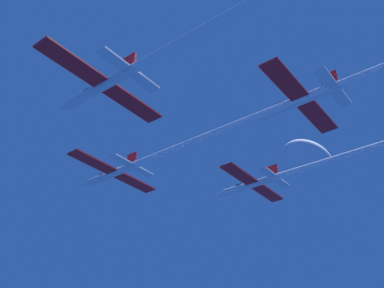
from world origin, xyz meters
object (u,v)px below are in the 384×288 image
jet_lead (164,153)px  jet_left_wing (154,57)px  jet_right_wing (295,171)px  jet_slot (382,68)px

jet_lead → jet_left_wing: size_ratio=1.19×
jet_left_wing → jet_right_wing: jet_right_wing is taller
jet_lead → jet_slot: jet_lead is taller
jet_lead → jet_slot: size_ratio=1.04×
jet_left_wing → jet_right_wing: bearing=1.1°
jet_left_wing → jet_slot: 26.50m
jet_lead → jet_left_wing: bearing=-142.1°
jet_left_wing → jet_right_wing: (36.38, 0.73, 1.24)m
jet_right_wing → jet_lead: bearing=143.7°
jet_slot → jet_lead: bearing=90.3°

